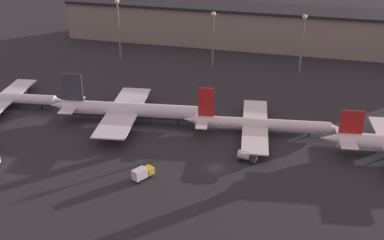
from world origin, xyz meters
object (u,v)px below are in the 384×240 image
at_px(airplane_1, 129,110).
at_px(service_vehicle_4, 142,173).
at_px(airplane_2, 260,124).
at_px(service_vehicle_1, 247,156).
at_px(airplane_0, 7,99).

xyz_separation_m(airplane_1, service_vehicle_4, (14.83, -29.19, -2.12)).
height_order(airplane_2, service_vehicle_1, airplane_2).
xyz_separation_m(airplane_2, service_vehicle_4, (-24.79, -31.57, -1.21)).
bearing_deg(service_vehicle_1, airplane_0, 175.64).
xyz_separation_m(airplane_0, airplane_2, (82.13, 1.86, 0.00)).
distance_m(airplane_0, service_vehicle_1, 82.48).
relative_size(airplane_0, service_vehicle_1, 7.24).
bearing_deg(airplane_2, airplane_0, 173.81).
bearing_deg(airplane_1, airplane_2, -4.05).
bearing_deg(service_vehicle_1, airplane_2, 92.55).
relative_size(airplane_1, airplane_2, 1.11).
height_order(airplane_0, service_vehicle_4, airplane_0).
bearing_deg(service_vehicle_4, airplane_0, 93.16).
bearing_deg(service_vehicle_4, airplane_1, 57.47).
distance_m(airplane_1, airplane_2, 39.70).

